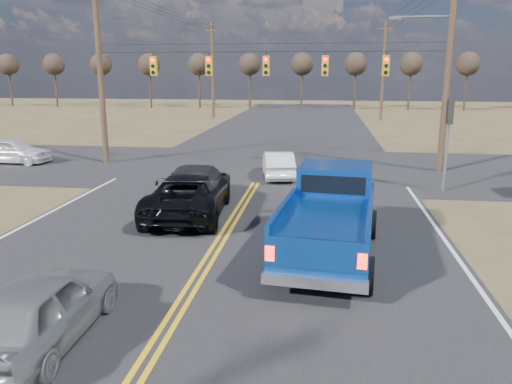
# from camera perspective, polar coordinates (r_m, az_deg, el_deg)

# --- Properties ---
(ground) EXTENTS (160.00, 160.00, 0.00)m
(ground) POSITION_cam_1_polar(r_m,az_deg,el_deg) (10.13, -11.10, -16.61)
(ground) COLOR brown
(ground) RESTS_ON ground
(road_main) EXTENTS (14.00, 120.00, 0.02)m
(road_main) POSITION_cam_1_polar(r_m,az_deg,el_deg) (19.17, -1.61, -1.62)
(road_main) COLOR #28282B
(road_main) RESTS_ON ground
(road_cross) EXTENTS (120.00, 12.00, 0.02)m
(road_cross) POSITION_cam_1_polar(r_m,az_deg,el_deg) (26.89, 1.12, 2.85)
(road_cross) COLOR #28282B
(road_cross) RESTS_ON ground
(signal_gantry) EXTENTS (19.60, 4.83, 10.00)m
(signal_gantry) POSITION_cam_1_polar(r_m,az_deg,el_deg) (26.15, 2.23, 13.70)
(signal_gantry) COLOR #473323
(signal_gantry) RESTS_ON ground
(utility_poles) EXTENTS (19.60, 58.32, 10.00)m
(utility_poles) POSITION_cam_1_polar(r_m,az_deg,el_deg) (25.42, 0.91, 14.08)
(utility_poles) COLOR #473323
(utility_poles) RESTS_ON ground
(treeline) EXTENTS (87.00, 117.80, 7.40)m
(treeline) POSITION_cam_1_polar(r_m,az_deg,el_deg) (35.33, 2.87, 14.73)
(treeline) COLOR #33261C
(treeline) RESTS_ON ground
(pickup_truck) EXTENTS (3.03, 6.46, 2.35)m
(pickup_truck) POSITION_cam_1_polar(r_m,az_deg,el_deg) (13.94, 8.47, -2.83)
(pickup_truck) COLOR black
(pickup_truck) RESTS_ON ground
(silver_suv) EXTENTS (1.73, 4.17, 1.41)m
(silver_suv) POSITION_cam_1_polar(r_m,az_deg,el_deg) (10.45, -23.48, -12.20)
(silver_suv) COLOR gray
(silver_suv) RESTS_ON ground
(black_suv) EXTENTS (2.96, 5.69, 1.53)m
(black_suv) POSITION_cam_1_polar(r_m,az_deg,el_deg) (17.85, -7.72, -0.36)
(black_suv) COLOR black
(black_suv) RESTS_ON ground
(white_car_queue) EXTENTS (1.99, 4.08, 1.29)m
(white_car_queue) POSITION_cam_1_polar(r_m,az_deg,el_deg) (24.24, 2.54, 3.19)
(white_car_queue) COLOR white
(white_car_queue) RESTS_ON ground
(dgrey_car_queue) EXTENTS (2.72, 5.64, 1.58)m
(dgrey_car_queue) POSITION_cam_1_polar(r_m,az_deg,el_deg) (19.33, -6.79, 0.84)
(dgrey_car_queue) COLOR #302F34
(dgrey_car_queue) RESTS_ON ground
(cross_car_west) EXTENTS (1.80, 4.26, 1.44)m
(cross_car_west) POSITION_cam_1_polar(r_m,az_deg,el_deg) (31.05, -26.05, 4.27)
(cross_car_west) COLOR white
(cross_car_west) RESTS_ON ground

